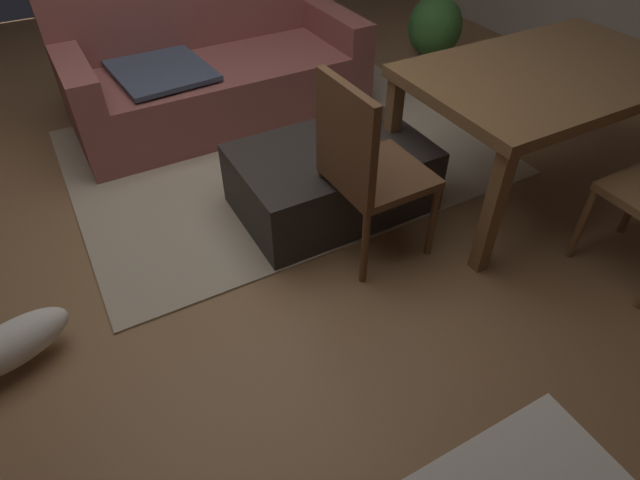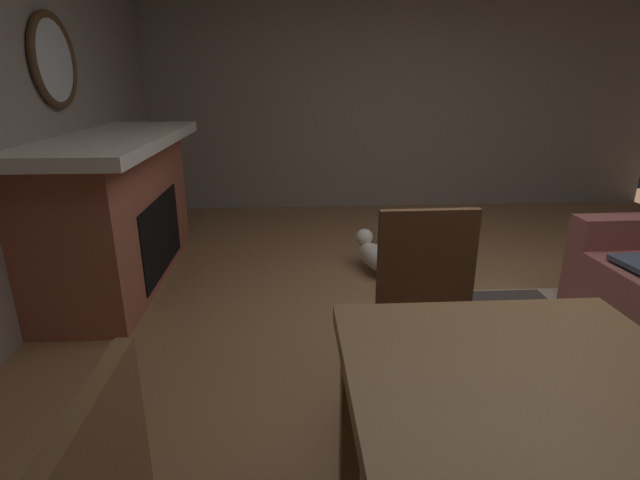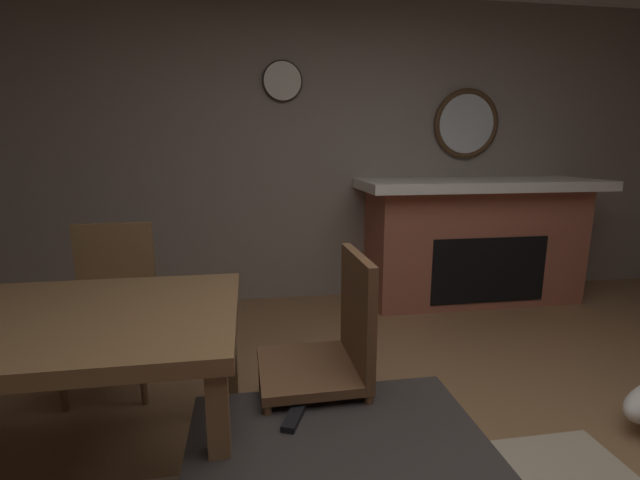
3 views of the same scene
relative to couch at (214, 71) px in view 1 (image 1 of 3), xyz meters
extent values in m
plane|color=olive|center=(-0.35, -1.14, -0.32)|extent=(7.99, 7.99, 0.00)
cube|color=tan|center=(0.16, -0.72, -0.31)|extent=(2.60, 2.00, 0.01)
cube|color=#8C4C47|center=(0.01, -0.06, -0.11)|extent=(1.98, 0.92, 0.42)
cube|color=#8C4C47|center=(0.00, 0.28, 0.34)|extent=(1.97, 0.22, 0.47)
cube|color=#8C4C47|center=(0.90, -0.06, 0.20)|extent=(0.19, 0.90, 0.20)
cube|color=#8C4C47|center=(-0.89, -0.07, 0.20)|extent=(0.19, 0.90, 0.20)
cube|color=#3D475B|center=(-0.39, -0.07, 0.13)|extent=(0.62, 0.81, 0.03)
cube|color=#2D2826|center=(0.16, -1.37, -0.13)|extent=(1.03, 0.68, 0.38)
cube|color=black|center=(0.30, -1.49, 0.07)|extent=(0.11, 0.17, 0.02)
cube|color=brown|center=(1.23, -1.75, 0.39)|extent=(1.46, 0.93, 0.06)
cube|color=brown|center=(0.56, -1.35, 0.02)|extent=(0.07, 0.07, 0.68)
cube|color=brown|center=(1.90, -1.35, 0.02)|extent=(0.07, 0.07, 0.68)
cube|color=brown|center=(0.56, -2.16, 0.02)|extent=(0.07, 0.07, 0.68)
cube|color=brown|center=(0.20, -1.75, 0.11)|extent=(0.45, 0.45, 0.04)
cube|color=brown|center=(0.00, -1.76, 0.37)|extent=(0.05, 0.44, 0.48)
cylinder|color=brown|center=(0.39, -1.55, -0.11)|extent=(0.04, 0.04, 0.41)
cylinder|color=brown|center=(0.40, -1.95, -0.11)|extent=(0.04, 0.04, 0.41)
cylinder|color=brown|center=(-0.01, -1.56, -0.11)|extent=(0.04, 0.04, 0.41)
cylinder|color=brown|center=(0.00, -1.96, -0.11)|extent=(0.04, 0.04, 0.41)
cylinder|color=brown|center=(1.03, -2.32, -0.11)|extent=(0.04, 0.04, 0.41)
cylinder|color=brown|center=(1.43, -2.32, -0.11)|extent=(0.04, 0.04, 0.41)
cylinder|color=#474C51|center=(1.84, -0.11, -0.23)|extent=(0.22, 0.22, 0.17)
ellipsoid|color=#387233|center=(1.84, -0.11, 0.03)|extent=(0.43, 0.43, 0.47)
ellipsoid|color=silver|center=(-1.51, -1.70, -0.17)|extent=(0.51, 0.32, 0.18)
camera|label=1|loc=(-1.05, -3.44, 1.53)|focal=29.52mm
camera|label=2|loc=(1.95, -2.35, 1.15)|focal=27.01mm
camera|label=3|loc=(0.44, -0.04, 1.05)|focal=24.79mm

